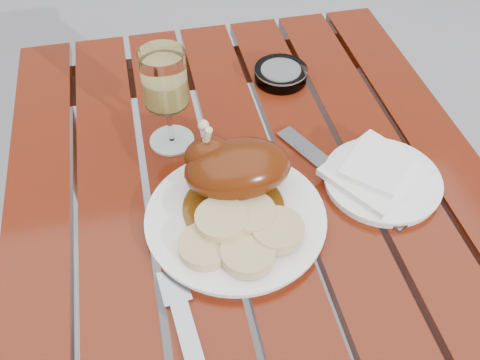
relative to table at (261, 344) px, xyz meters
name	(u,v)px	position (x,y,z in m)	size (l,w,h in m)	color
table	(261,344)	(0.00, 0.00, 0.00)	(0.80, 1.20, 0.75)	#651B0C
dinner_plate	(236,219)	(-0.04, 0.03, 0.38)	(0.28, 0.28, 0.02)	white
roast_duck	(233,168)	(-0.04, 0.08, 0.44)	(0.18, 0.17, 0.12)	#5D340A
bread_dumplings	(240,232)	(-0.05, -0.02, 0.41)	(0.19, 0.14, 0.03)	tan
wine_glass	(167,100)	(-0.12, 0.23, 0.47)	(0.08, 0.08, 0.19)	#CBB85C
side_plate	(382,181)	(0.21, 0.06, 0.38)	(0.19, 0.19, 0.02)	white
napkin	(376,171)	(0.20, 0.07, 0.40)	(0.14, 0.13, 0.01)	white
ashtray	(281,74)	(0.12, 0.37, 0.39)	(0.11, 0.11, 0.03)	#B2B7BC
fork	(190,345)	(-0.14, -0.16, 0.38)	(0.02, 0.20, 0.01)	gray
knife	(347,183)	(0.15, 0.07, 0.38)	(0.02, 0.24, 0.01)	gray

